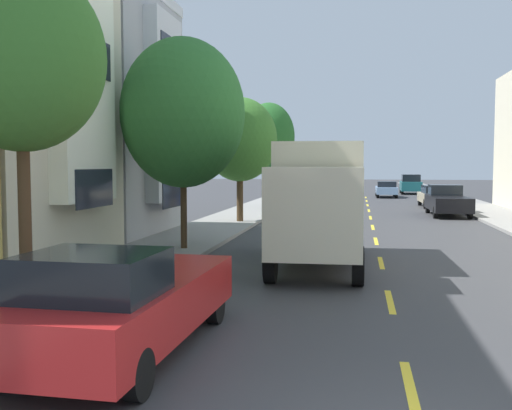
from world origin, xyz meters
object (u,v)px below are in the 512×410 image
(parked_wagon_champagne, at_px, (435,196))
(moving_sky_sedan, at_px, (386,189))
(parked_sedan_navy, at_px, (299,198))
(street_tree_third, at_px, (240,140))
(delivery_box_truck, at_px, (319,197))
(parked_suv_teal, at_px, (411,184))
(parked_pickup_charcoal, at_px, (317,187))
(parked_pickup_red, at_px, (124,302))
(street_tree_farthest, at_px, (269,137))
(parked_pickup_black, at_px, (447,201))
(street_tree_second, at_px, (183,113))
(parked_hatchback_white, at_px, (322,186))
(street_tree_nearest, at_px, (21,58))

(parked_wagon_champagne, distance_m, moving_sky_sedan, 12.17)
(parked_wagon_champagne, height_order, parked_sedan_navy, parked_wagon_champagne)
(street_tree_third, xyz_separation_m, delivery_box_truck, (4.59, -11.07, -2.16))
(parked_suv_teal, bearing_deg, street_tree_third, -108.85)
(parked_suv_teal, xyz_separation_m, parked_wagon_champagne, (0.03, -18.54, -0.18))
(parked_pickup_charcoal, distance_m, parked_pickup_red, 45.73)
(street_tree_farthest, distance_m, parked_sedan_navy, 4.41)
(parked_pickup_red, bearing_deg, parked_sedan_navy, 90.51)
(moving_sky_sedan, bearing_deg, street_tree_farthest, -117.49)
(parked_pickup_black, xyz_separation_m, moving_sky_sedan, (-2.54, 18.52, -0.08))
(street_tree_second, height_order, parked_wagon_champagne, street_tree_second)
(street_tree_second, height_order, moving_sky_sedan, street_tree_second)
(parked_suv_teal, bearing_deg, parked_hatchback_white, 178.68)
(parked_suv_teal, relative_size, parked_sedan_navy, 1.07)
(street_tree_second, xyz_separation_m, parked_hatchback_white, (2.11, 41.44, -3.85))
(moving_sky_sedan, bearing_deg, parked_pickup_black, -82.18)
(street_tree_nearest, distance_m, parked_sedan_navy, 28.90)
(street_tree_farthest, bearing_deg, delivery_box_truck, -77.35)
(street_tree_nearest, height_order, parked_sedan_navy, street_tree_nearest)
(parked_suv_teal, distance_m, parked_pickup_black, 25.19)
(street_tree_farthest, relative_size, parked_pickup_black, 1.27)
(street_tree_second, relative_size, parked_sedan_navy, 1.53)
(parked_pickup_charcoal, relative_size, parked_sedan_navy, 1.17)
(street_tree_third, distance_m, street_tree_farthest, 9.43)
(street_tree_farthest, bearing_deg, parked_wagon_champagne, 19.64)
(parked_sedan_navy, bearing_deg, parked_suv_teal, 67.97)
(parked_suv_teal, xyz_separation_m, moving_sky_sedan, (-2.66, -6.66, -0.24))
(street_tree_nearest, bearing_deg, moving_sky_sedan, 79.44)
(street_tree_third, bearing_deg, parked_suv_teal, 71.15)
(street_tree_nearest, bearing_deg, parked_pickup_black, 67.12)
(street_tree_farthest, distance_m, delivery_box_truck, 21.16)
(parked_hatchback_white, height_order, parked_sedan_navy, parked_hatchback_white)
(parked_suv_teal, distance_m, parked_wagon_champagne, 18.54)
(street_tree_third, bearing_deg, parked_wagon_champagne, 50.68)
(delivery_box_truck, distance_m, moving_sky_sedan, 36.44)
(street_tree_second, distance_m, parked_pickup_red, 11.22)
(parked_suv_teal, relative_size, parked_pickup_charcoal, 0.91)
(street_tree_nearest, height_order, delivery_box_truck, street_tree_nearest)
(street_tree_third, height_order, delivery_box_truck, street_tree_third)
(street_tree_nearest, relative_size, street_tree_second, 0.90)
(street_tree_third, height_order, parked_pickup_black, street_tree_third)
(moving_sky_sedan, bearing_deg, parked_pickup_charcoal, 172.43)
(delivery_box_truck, distance_m, parked_hatchback_white, 43.19)
(street_tree_nearest, xyz_separation_m, street_tree_second, (0.00, 9.41, -0.13))
(street_tree_farthest, bearing_deg, parked_pickup_red, -85.71)
(street_tree_nearest, height_order, street_tree_third, street_tree_nearest)
(street_tree_nearest, relative_size, parked_pickup_red, 1.16)
(parked_pickup_red, bearing_deg, parked_suv_teal, 80.45)
(street_tree_nearest, xyz_separation_m, parked_wagon_champagne, (10.89, 32.11, -3.93))
(street_tree_second, xyz_separation_m, parked_wagon_champagne, (10.89, 22.70, -3.80))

